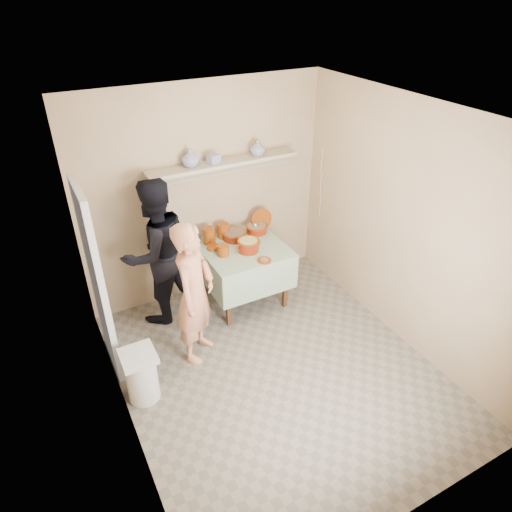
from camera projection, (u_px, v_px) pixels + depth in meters
ground at (277, 370)px, 4.75m from camera, size 3.50×3.50×0.00m
tile_panel at (98, 283)px, 4.36m from camera, size 0.06×0.70×2.00m
plate_stack_a at (209, 236)px, 5.44m from camera, size 0.15×0.15×0.20m
plate_stack_b at (223, 230)px, 5.57m from camera, size 0.15×0.15×0.18m
bowl_stack at (223, 250)px, 5.21m from camera, size 0.13×0.13×0.13m
empty_bowl at (213, 247)px, 5.36m from camera, size 0.15×0.15×0.04m
propped_lid at (261, 219)px, 5.75m from camera, size 0.29×0.08×0.28m
vase_right at (257, 148)px, 5.26m from camera, size 0.21×0.21×0.18m
vase_left at (190, 157)px, 4.95m from camera, size 0.27×0.27×0.20m
ceramic_box at (214, 159)px, 5.07m from camera, size 0.16×0.14×0.10m
person_cook at (195, 294)px, 4.57m from camera, size 0.67×0.68×1.58m
person_helper at (156, 253)px, 5.08m from camera, size 1.01×0.89×1.74m
room_shell at (282, 236)px, 3.90m from camera, size 3.04×3.54×2.62m
serving_table at (243, 255)px, 5.48m from camera, size 0.97×0.97×0.76m
cazuela_meat_a at (234, 235)px, 5.54m from camera, size 0.30×0.30×0.10m
cazuela_meat_b at (257, 228)px, 5.69m from camera, size 0.28×0.28×0.10m
ladle at (256, 225)px, 5.64m from camera, size 0.08×0.26×0.19m
cazuela_rice at (248, 245)px, 5.29m from camera, size 0.33×0.25×0.14m
front_plate at (264, 260)px, 5.13m from camera, size 0.16×0.16×0.03m
wall_shelf at (223, 164)px, 5.19m from camera, size 1.80×0.25×0.21m
trash_bin at (141, 375)px, 4.31m from camera, size 0.32×0.32×0.56m
electrical_cord at (321, 184)px, 5.79m from camera, size 0.01×0.05×0.90m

